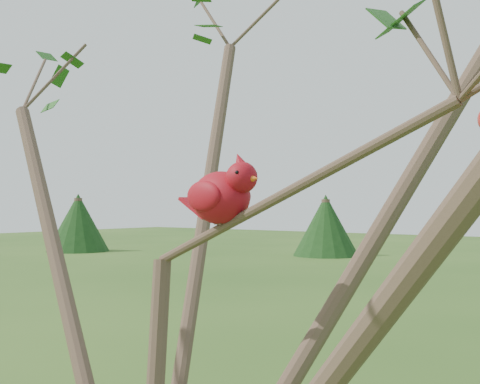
{
  "coord_description": "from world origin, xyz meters",
  "views": [
    {
      "loc": [
        0.8,
        -0.76,
        2.06
      ],
      "look_at": [
        0.16,
        0.08,
        2.08
      ],
      "focal_mm": 45.0,
      "sensor_mm": 36.0,
      "label": 1
    }
  ],
  "objects": [
    {
      "name": "cardinal",
      "position": [
        0.12,
        0.09,
        2.08
      ],
      "size": [
        0.2,
        0.11,
        0.14
      ],
      "rotation": [
        0.0,
        0.0,
        -0.14
      ],
      "color": "maroon",
      "rests_on": "ground"
    },
    {
      "name": "crabapple_tree",
      "position": [
        0.03,
        -0.02,
        2.12
      ],
      "size": [
        2.35,
        2.05,
        2.95
      ],
      "color": "#463225",
      "rests_on": "ground"
    }
  ]
}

